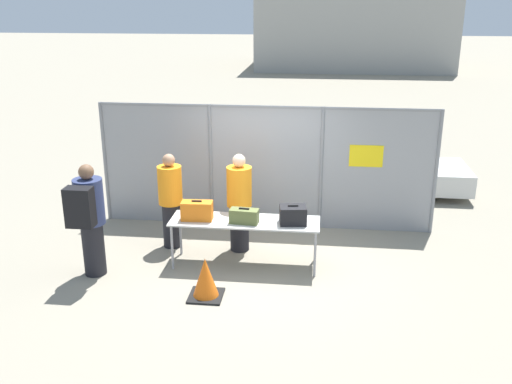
{
  "coord_description": "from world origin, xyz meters",
  "views": [
    {
      "loc": [
        0.97,
        -8.4,
        4.13
      ],
      "look_at": [
        -0.05,
        0.52,
        1.05
      ],
      "focal_mm": 40.0,
      "sensor_mm": 36.0,
      "label": 1
    }
  ],
  "objects_px": {
    "suitcase_black": "(293,215)",
    "inspection_table": "(245,224)",
    "suitcase_olive": "(244,216)",
    "suitcase_orange": "(197,211)",
    "utility_trailer": "(396,176)",
    "security_worker_near": "(239,202)",
    "security_worker_far": "(171,200)",
    "traffic_cone": "(205,279)",
    "traveler_hooded": "(89,217)"
  },
  "relations": [
    {
      "from": "suitcase_black",
      "to": "utility_trailer",
      "type": "bearing_deg",
      "value": 63.03
    },
    {
      "from": "traveler_hooded",
      "to": "security_worker_near",
      "type": "distance_m",
      "value": 2.45
    },
    {
      "from": "inspection_table",
      "to": "traveler_hooded",
      "type": "height_order",
      "value": "traveler_hooded"
    },
    {
      "from": "inspection_table",
      "to": "suitcase_olive",
      "type": "distance_m",
      "value": 0.2
    },
    {
      "from": "traveler_hooded",
      "to": "security_worker_near",
      "type": "height_order",
      "value": "traveler_hooded"
    },
    {
      "from": "suitcase_olive",
      "to": "traffic_cone",
      "type": "height_order",
      "value": "suitcase_olive"
    },
    {
      "from": "security_worker_near",
      "to": "suitcase_orange",
      "type": "bearing_deg",
      "value": 40.03
    },
    {
      "from": "suitcase_orange",
      "to": "security_worker_near",
      "type": "relative_size",
      "value": 0.29
    },
    {
      "from": "inspection_table",
      "to": "traveler_hooded",
      "type": "bearing_deg",
      "value": -164.55
    },
    {
      "from": "security_worker_far",
      "to": "suitcase_orange",
      "type": "bearing_deg",
      "value": 146.04
    },
    {
      "from": "suitcase_black",
      "to": "security_worker_far",
      "type": "distance_m",
      "value": 2.21
    },
    {
      "from": "suitcase_olive",
      "to": "suitcase_black",
      "type": "relative_size",
      "value": 1.03
    },
    {
      "from": "suitcase_black",
      "to": "security_worker_near",
      "type": "distance_m",
      "value": 1.12
    },
    {
      "from": "suitcase_black",
      "to": "security_worker_far",
      "type": "xyz_separation_m",
      "value": [
        -2.12,
        0.63,
        -0.06
      ]
    },
    {
      "from": "traffic_cone",
      "to": "utility_trailer",
      "type": "bearing_deg",
      "value": 57.62
    },
    {
      "from": "suitcase_orange",
      "to": "utility_trailer",
      "type": "bearing_deg",
      "value": 48.73
    },
    {
      "from": "inspection_table",
      "to": "utility_trailer",
      "type": "relative_size",
      "value": 0.59
    },
    {
      "from": "security_worker_far",
      "to": "utility_trailer",
      "type": "height_order",
      "value": "security_worker_far"
    },
    {
      "from": "inspection_table",
      "to": "suitcase_orange",
      "type": "distance_m",
      "value": 0.79
    },
    {
      "from": "suitcase_black",
      "to": "inspection_table",
      "type": "bearing_deg",
      "value": 177.02
    },
    {
      "from": "inspection_table",
      "to": "traffic_cone",
      "type": "relative_size",
      "value": 3.88
    },
    {
      "from": "security_worker_far",
      "to": "utility_trailer",
      "type": "bearing_deg",
      "value": -127.37
    },
    {
      "from": "suitcase_orange",
      "to": "traveler_hooded",
      "type": "bearing_deg",
      "value": -159.17
    },
    {
      "from": "inspection_table",
      "to": "traffic_cone",
      "type": "xyz_separation_m",
      "value": [
        -0.43,
        -1.11,
        -0.43
      ]
    },
    {
      "from": "suitcase_orange",
      "to": "suitcase_olive",
      "type": "xyz_separation_m",
      "value": [
        0.76,
        -0.05,
        -0.04
      ]
    },
    {
      "from": "suitcase_orange",
      "to": "suitcase_olive",
      "type": "height_order",
      "value": "suitcase_orange"
    },
    {
      "from": "inspection_table",
      "to": "security_worker_near",
      "type": "distance_m",
      "value": 0.62
    },
    {
      "from": "security_worker_near",
      "to": "security_worker_far",
      "type": "bearing_deg",
      "value": -7.6
    },
    {
      "from": "security_worker_far",
      "to": "suitcase_black",
      "type": "bearing_deg",
      "value": 176.47
    },
    {
      "from": "security_worker_near",
      "to": "security_worker_far",
      "type": "height_order",
      "value": "security_worker_near"
    },
    {
      "from": "traveler_hooded",
      "to": "security_worker_near",
      "type": "xyz_separation_m",
      "value": [
        2.13,
        1.21,
        -0.1
      ]
    },
    {
      "from": "suitcase_olive",
      "to": "traffic_cone",
      "type": "bearing_deg",
      "value": -113.26
    },
    {
      "from": "suitcase_black",
      "to": "security_worker_far",
      "type": "height_order",
      "value": "security_worker_far"
    },
    {
      "from": "suitcase_black",
      "to": "traveler_hooded",
      "type": "bearing_deg",
      "value": -168.99
    },
    {
      "from": "suitcase_olive",
      "to": "suitcase_black",
      "type": "distance_m",
      "value": 0.76
    },
    {
      "from": "security_worker_near",
      "to": "security_worker_far",
      "type": "xyz_separation_m",
      "value": [
        -1.19,
        0.02,
        -0.02
      ]
    },
    {
      "from": "security_worker_near",
      "to": "utility_trailer",
      "type": "relative_size",
      "value": 0.43
    },
    {
      "from": "traffic_cone",
      "to": "traveler_hooded",
      "type": "bearing_deg",
      "value": 165.85
    },
    {
      "from": "suitcase_olive",
      "to": "suitcase_black",
      "type": "bearing_deg",
      "value": 4.73
    },
    {
      "from": "suitcase_orange",
      "to": "security_worker_near",
      "type": "height_order",
      "value": "security_worker_near"
    },
    {
      "from": "inspection_table",
      "to": "suitcase_orange",
      "type": "bearing_deg",
      "value": -176.29
    },
    {
      "from": "traveler_hooded",
      "to": "security_worker_far",
      "type": "relative_size",
      "value": 1.07
    },
    {
      "from": "security_worker_near",
      "to": "traffic_cone",
      "type": "relative_size",
      "value": 2.78
    },
    {
      "from": "suitcase_black",
      "to": "utility_trailer",
      "type": "height_order",
      "value": "suitcase_black"
    },
    {
      "from": "security_worker_far",
      "to": "traffic_cone",
      "type": "bearing_deg",
      "value": 131.74
    },
    {
      "from": "suitcase_olive",
      "to": "security_worker_far",
      "type": "height_order",
      "value": "security_worker_far"
    },
    {
      "from": "traveler_hooded",
      "to": "suitcase_black",
      "type": "bearing_deg",
      "value": 4.72
    },
    {
      "from": "traveler_hooded",
      "to": "traffic_cone",
      "type": "relative_size",
      "value": 2.92
    },
    {
      "from": "suitcase_black",
      "to": "utility_trailer",
      "type": "relative_size",
      "value": 0.11
    },
    {
      "from": "suitcase_olive",
      "to": "traffic_cone",
      "type": "relative_size",
      "value": 0.75
    }
  ]
}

